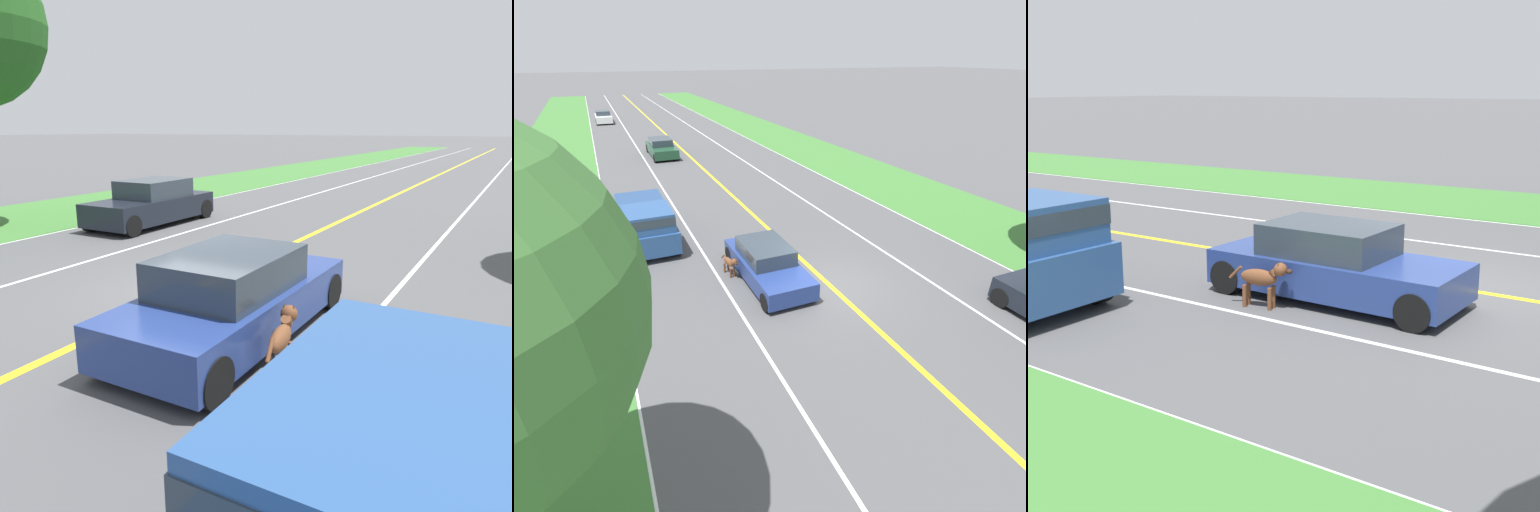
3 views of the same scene
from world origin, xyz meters
The scene contains 7 objects.
ground_plane centered at (0.00, 0.00, 0.00)m, with size 400.00×400.00×0.00m, color #4C4C4F.
centre_divider_line centered at (0.00, 0.00, 0.00)m, with size 0.18×160.00×0.01m, color yellow.
lane_dash_same_dir centered at (3.50, 0.00, 0.00)m, with size 0.10×160.00×0.01m, color white.
lane_dash_oncoming centered at (-3.50, 0.00, 0.00)m, with size 0.10×160.00×0.01m, color white.
ego_car centered at (1.87, -1.37, 0.63)m, with size 1.84×4.51×1.35m.
dog centered at (3.03, -2.09, 0.53)m, with size 0.38×1.19×0.85m.
oncoming_car centered at (-5.29, 5.21, 0.68)m, with size 1.91×4.55×1.46m.
Camera 1 is at (5.57, -7.40, 3.09)m, focal length 35.00 mm.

